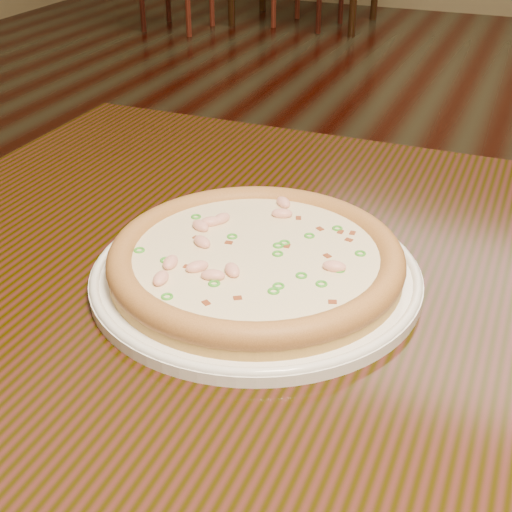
% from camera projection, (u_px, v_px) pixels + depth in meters
% --- Properties ---
extents(ground, '(9.00, 9.00, 0.00)m').
position_uv_depth(ground, '(325.00, 346.00, 1.88)').
color(ground, black).
extents(hero_table, '(1.20, 0.80, 0.75)m').
position_uv_depth(hero_table, '(370.00, 354.00, 0.81)').
color(hero_table, black).
rests_on(hero_table, ground).
extents(plate, '(0.35, 0.35, 0.02)m').
position_uv_depth(plate, '(256.00, 273.00, 0.75)').
color(plate, white).
rests_on(plate, hero_table).
extents(pizza, '(0.31, 0.31, 0.03)m').
position_uv_depth(pizza, '(256.00, 258.00, 0.74)').
color(pizza, gold).
rests_on(pizza, plate).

